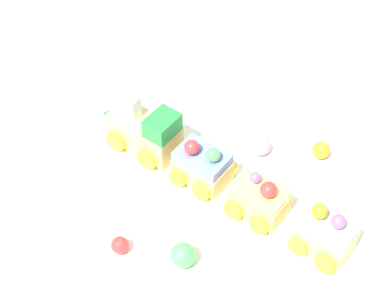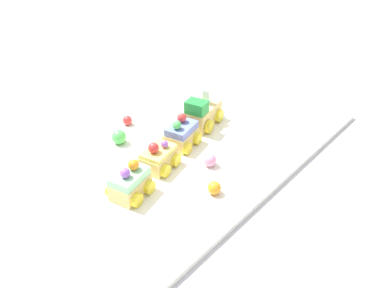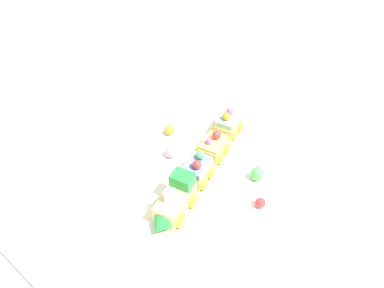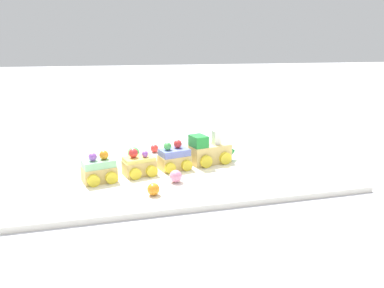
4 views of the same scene
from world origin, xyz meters
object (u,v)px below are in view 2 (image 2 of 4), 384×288
cake_car_blueberry (182,135)px  gumball_red (127,120)px  gumball_pink (209,161)px  gumball_green (119,137)px  cake_car_mint (130,183)px  gumball_orange (214,188)px  cake_train_locomotive (204,112)px  cake_car_lemon (159,158)px

cake_car_blueberry → gumball_red: (-0.02, 0.15, -0.01)m
gumball_pink → gumball_green: size_ratio=0.87×
gumball_green → cake_car_mint: bearing=-121.9°
cake_car_mint → gumball_red: (0.15, 0.19, -0.01)m
cake_car_mint → gumball_orange: cake_car_mint is taller
cake_train_locomotive → gumball_orange: bearing=-148.5°
cake_car_blueberry → gumball_red: 0.15m
cake_train_locomotive → cake_car_lemon: 0.19m
cake_car_mint → gumball_orange: bearing=-60.4°
cake_car_mint → gumball_pink: 0.16m
gumball_pink → gumball_orange: bearing=-132.9°
cake_train_locomotive → cake_car_blueberry: size_ratio=1.70×
cake_car_blueberry → gumball_green: size_ratio=2.50×
cake_car_lemon → gumball_orange: (0.01, -0.13, -0.01)m
cake_car_blueberry → cake_car_lemon: size_ratio=1.00×
gumball_green → gumball_red: bearing=37.3°
cake_car_lemon → cake_car_mint: 0.09m
cake_car_lemon → gumball_green: cake_car_lemon is taller
gumball_red → gumball_green: 0.08m
cake_car_lemon → gumball_red: cake_car_lemon is taller
cake_train_locomotive → cake_car_mint: bearing=-180.0°
cake_car_lemon → gumball_green: size_ratio=2.50×
cake_train_locomotive → gumball_red: (-0.13, 0.13, -0.02)m
cake_car_blueberry → cake_car_mint: 0.18m
cake_car_blueberry → gumball_red: bearing=85.8°
cake_car_lemon → gumball_pink: size_ratio=2.87×
cake_train_locomotive → gumball_green: 0.20m
cake_train_locomotive → cake_car_lemon: size_ratio=1.70×
cake_train_locomotive → cake_car_mint: cake_train_locomotive is taller
cake_car_lemon → gumball_green: 0.12m
cake_car_mint → gumball_pink: bearing=-31.1°
cake_car_mint → gumball_pink: size_ratio=2.87×
gumball_pink → gumball_orange: (-0.05, -0.06, -0.00)m
cake_train_locomotive → cake_car_blueberry: cake_train_locomotive is taller
gumball_pink → gumball_red: (-0.00, 0.24, -0.00)m
cake_train_locomotive → gumball_orange: (-0.18, -0.17, -0.02)m
gumball_red → gumball_green: (-0.06, -0.05, 0.00)m
cake_car_mint → gumball_red: 0.25m
gumball_orange → gumball_red: (0.05, 0.30, -0.00)m
gumball_red → cake_train_locomotive: bearing=-45.3°
gumball_red → gumball_pink: bearing=-89.2°
cake_car_blueberry → gumball_orange: bearing=-129.6°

